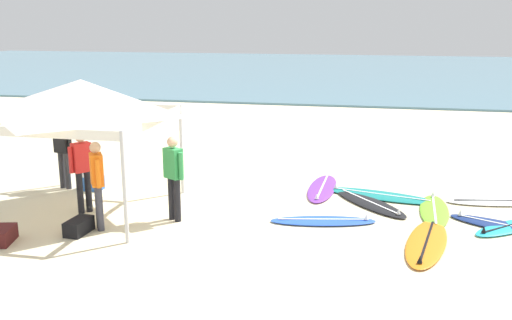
% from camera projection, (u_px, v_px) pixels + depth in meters
% --- Properties ---
extents(ground_plane, '(80.00, 80.00, 0.00)m').
position_uv_depth(ground_plane, '(219.00, 224.00, 11.24)').
color(ground_plane, beige).
extents(sea, '(80.00, 36.00, 0.10)m').
position_uv_depth(sea, '(336.00, 70.00, 43.21)').
color(sea, '#568499').
rests_on(sea, ground).
extents(canopy_tent, '(3.19, 3.19, 2.75)m').
position_uv_depth(canopy_tent, '(82.00, 97.00, 11.48)').
color(canopy_tent, '#B7B7BC').
rests_on(canopy_tent, ground).
extents(surfboard_black, '(1.91, 2.14, 0.19)m').
position_uv_depth(surfboard_black, '(370.00, 203.00, 12.40)').
color(surfboard_black, black).
rests_on(surfboard_black, ground).
extents(surfboard_blue, '(2.16, 0.95, 0.19)m').
position_uv_depth(surfboard_blue, '(323.00, 221.00, 11.31)').
color(surfboard_blue, blue).
rests_on(surfboard_blue, ground).
extents(surfboard_orange, '(1.12, 2.57, 0.19)m').
position_uv_depth(surfboard_orange, '(427.00, 243.00, 10.21)').
color(surfboard_orange, orange).
rests_on(surfboard_orange, ground).
extents(surfboard_lime, '(0.70, 2.18, 0.19)m').
position_uv_depth(surfboard_lime, '(434.00, 210.00, 11.92)').
color(surfboard_lime, '#7AD12D').
rests_on(surfboard_lime, ground).
extents(surfboard_white, '(2.15, 0.89, 0.19)m').
position_uv_depth(surfboard_white, '(496.00, 202.00, 12.47)').
color(surfboard_white, white).
rests_on(surfboard_white, ground).
extents(surfboard_cyan, '(1.78, 1.66, 0.19)m').
position_uv_depth(surfboard_cyan, '(510.00, 227.00, 10.99)').
color(surfboard_cyan, '#23B2CC').
rests_on(surfboard_cyan, ground).
extents(surfboard_purple, '(0.70, 2.33, 0.19)m').
position_uv_depth(surfboard_purple, '(322.00, 188.00, 13.46)').
color(surfboard_purple, purple).
rests_on(surfboard_purple, ground).
extents(surfboard_teal, '(2.69, 1.33, 0.19)m').
position_uv_depth(surfboard_teal, '(380.00, 195.00, 12.91)').
color(surfboard_teal, '#19847F').
rests_on(surfboard_teal, ground).
extents(surfboard_navy, '(2.17, 1.46, 0.19)m').
position_uv_depth(surfboard_navy, '(505.00, 226.00, 11.01)').
color(surfboard_navy, navy).
rests_on(surfboard_navy, ground).
extents(person_green, '(0.49, 0.37, 1.71)m').
position_uv_depth(person_green, '(173.00, 173.00, 11.21)').
color(person_green, black).
rests_on(person_green, ground).
extents(person_black, '(0.54, 0.30, 1.71)m').
position_uv_depth(person_black, '(63.00, 148.00, 13.34)').
color(person_black, '#2D2D33').
rests_on(person_black, ground).
extents(person_red, '(0.39, 0.45, 1.71)m').
position_uv_depth(person_red, '(82.00, 166.00, 11.68)').
color(person_red, black).
rests_on(person_red, ground).
extents(person_orange, '(0.38, 0.48, 1.71)m').
position_uv_depth(person_orange, '(97.00, 179.00, 10.74)').
color(person_orange, '#383842').
rests_on(person_orange, ground).
extents(gear_bag_near_tent, '(0.36, 0.62, 0.28)m').
position_uv_depth(gear_bag_near_tent, '(79.00, 226.00, 10.71)').
color(gear_bag_near_tent, black).
rests_on(gear_bag_near_tent, ground).
extents(gear_bag_by_pole, '(0.45, 0.66, 0.28)m').
position_uv_depth(gear_bag_by_pole, '(3.00, 235.00, 10.26)').
color(gear_bag_by_pole, '#4C1919').
rests_on(gear_bag_by_pole, ground).
extents(cooler_box, '(0.50, 0.36, 0.39)m').
position_uv_depth(cooler_box, '(92.00, 182.00, 13.42)').
color(cooler_box, '#2D60B7').
rests_on(cooler_box, ground).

